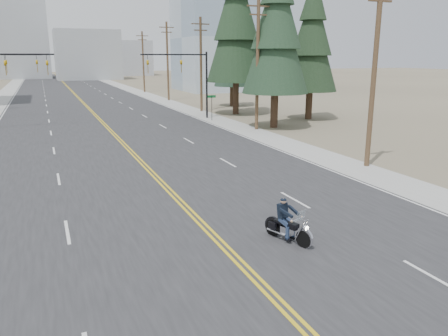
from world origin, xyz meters
TOP-DOWN VIEW (x-y plane):
  - ground_plane at (0.00, 0.00)m, footprint 400.00×400.00m
  - road at (0.00, 70.00)m, footprint 20.00×200.00m
  - sidewalk_left at (-11.50, 70.00)m, footprint 3.00×200.00m
  - sidewalk_right at (11.50, 70.00)m, footprint 3.00×200.00m
  - traffic_mast_right at (8.98, 32.00)m, footprint 7.10×0.26m
  - traffic_mast_far at (-9.31, 40.00)m, footprint 6.10×0.26m
  - street_sign at (10.80, 30.00)m, footprint 0.90×0.06m
  - utility_pole_a at (12.50, 8.00)m, footprint 2.20×0.30m
  - utility_pole_b at (12.50, 23.00)m, footprint 2.20×0.30m
  - utility_pole_c at (12.50, 38.00)m, footprint 2.20×0.30m
  - utility_pole_d at (12.50, 53.00)m, footprint 2.20×0.30m
  - utility_pole_e at (12.50, 70.00)m, footprint 2.20×0.30m
  - glass_building at (32.00, 70.00)m, footprint 24.00×16.00m
  - haze_bldg_b at (8.00, 125.00)m, footprint 18.00×14.00m
  - haze_bldg_c at (40.00, 110.00)m, footprint 16.00×12.00m
  - haze_bldg_d at (-12.00, 140.00)m, footprint 20.00×15.00m
  - haze_bldg_e at (25.00, 150.00)m, footprint 14.00×14.00m
  - motorcyclist at (2.32, 0.10)m, footprint 1.48×2.19m
  - conifer_near at (14.58, 23.48)m, footprint 6.08×6.08m
  - conifer_mid at (20.84, 27.23)m, footprint 5.56×5.56m
  - conifer_tall at (15.30, 33.98)m, footprint 6.69×6.69m
  - conifer_far at (18.42, 42.11)m, footprint 4.97×4.97m

SIDE VIEW (x-z plane):
  - ground_plane at x=0.00m, z-range 0.00..0.00m
  - road at x=0.00m, z-range 0.00..0.01m
  - sidewalk_left at x=-11.50m, z-range 0.00..0.01m
  - sidewalk_right at x=11.50m, z-range 0.00..0.01m
  - motorcyclist at x=2.32m, z-range 0.00..1.57m
  - street_sign at x=10.80m, z-range 0.49..3.12m
  - traffic_mast_far at x=-9.31m, z-range 1.37..8.37m
  - traffic_mast_right at x=8.98m, z-range 1.44..8.44m
  - utility_pole_a at x=12.50m, z-range 0.23..11.23m
  - utility_pole_c at x=12.50m, z-range 0.23..11.23m
  - utility_pole_e at x=12.50m, z-range 0.23..11.23m
  - utility_pole_b at x=12.50m, z-range 0.23..11.73m
  - utility_pole_d at x=12.50m, z-range 0.23..11.73m
  - haze_bldg_e at x=25.00m, z-range 0.00..12.00m
  - haze_bldg_b at x=8.00m, z-range 0.00..14.00m
  - conifer_far at x=18.42m, z-range 0.98..14.28m
  - conifer_mid at x=20.84m, z-range 1.10..15.93m
  - haze_bldg_c at x=40.00m, z-range 0.00..18.00m
  - conifer_near at x=14.58m, z-range 1.19..17.29m
  - glass_building at x=32.00m, z-range 0.00..20.00m
  - conifer_tall at x=15.30m, z-range 1.38..19.96m
  - haze_bldg_d at x=-12.00m, z-range 0.00..26.00m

